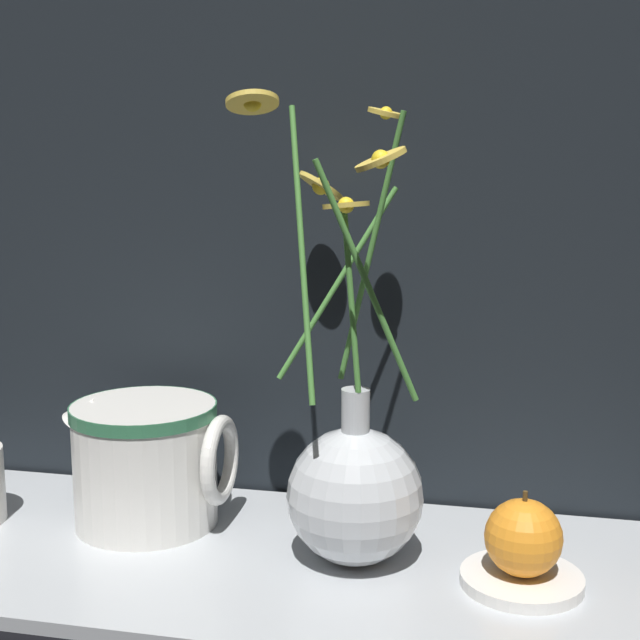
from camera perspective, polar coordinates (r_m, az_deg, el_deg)
ground_plane at (r=0.82m, az=-0.90°, el=-15.77°), size 6.00×6.00×0.00m
shelf at (r=0.82m, az=-0.91°, el=-15.39°), size 0.88×0.30×0.01m
vase_with_flowers at (r=0.79m, az=2.20°, el=-10.38°), size 0.17×0.23×0.40m
ceramic_pitcher at (r=0.88m, az=-11.00°, el=-8.67°), size 0.17×0.14×0.13m
saucer_plate at (r=0.79m, az=12.78°, el=-15.89°), size 0.10×0.10×0.01m
orange_fruit at (r=0.77m, az=12.89°, el=-13.42°), size 0.06×0.06×0.07m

